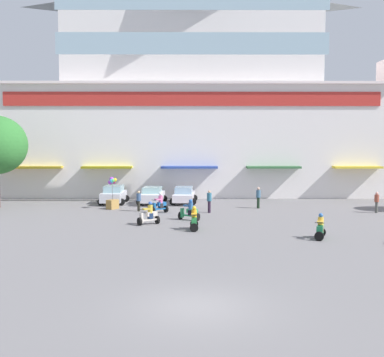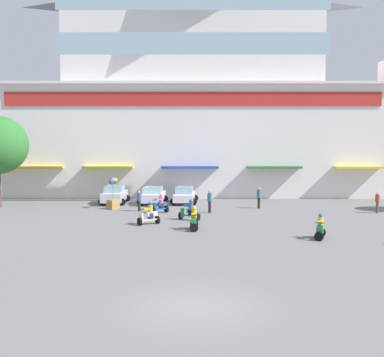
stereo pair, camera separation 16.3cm
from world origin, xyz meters
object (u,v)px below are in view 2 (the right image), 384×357
(parked_car_1, at_px, (153,195))
(scooter_rider_0, at_px, (320,228))
(pedestrian_2, at_px, (139,200))
(scooter_rider_5, at_px, (189,212))
(parked_car_0, at_px, (114,195))
(parked_car_2, at_px, (184,195))
(scooter_rider_2, at_px, (160,205))
(pedestrian_1, at_px, (259,196))
(pedestrian_3, at_px, (377,201))
(balloon_vendor_cart, at_px, (113,195))
(scooter_rider_4, at_px, (194,220))
(pedestrian_4, at_px, (210,200))
(scooter_rider_6, at_px, (149,215))

(parked_car_1, distance_m, scooter_rider_0, 18.45)
(pedestrian_2, bearing_deg, scooter_rider_5, -47.04)
(parked_car_0, bearing_deg, scooter_rider_5, -53.28)
(parked_car_2, relative_size, scooter_rider_2, 2.79)
(pedestrian_1, bearing_deg, pedestrian_3, -16.59)
(balloon_vendor_cart, bearing_deg, pedestrian_1, 1.77)
(parked_car_1, bearing_deg, pedestrian_3, -17.21)
(parked_car_0, height_order, pedestrian_2, pedestrian_2)
(scooter_rider_5, distance_m, balloon_vendor_cart, 8.25)
(pedestrian_2, bearing_deg, pedestrian_3, -3.03)
(scooter_rider_2, relative_size, scooter_rider_4, 1.03)
(scooter_rider_0, bearing_deg, pedestrian_4, 120.70)
(parked_car_1, relative_size, pedestrian_3, 2.56)
(parked_car_2, bearing_deg, scooter_rider_2, -107.30)
(parked_car_1, bearing_deg, scooter_rider_6, -86.95)
(parked_car_2, distance_m, scooter_rider_5, 8.99)
(scooter_rider_6, height_order, pedestrian_3, pedestrian_3)
(scooter_rider_6, distance_m, pedestrian_1, 11.20)
(parked_car_2, xyz_separation_m, scooter_rider_2, (-1.77, -5.67, -0.09))
(parked_car_1, height_order, pedestrian_1, pedestrian_1)
(scooter_rider_5, distance_m, pedestrian_2, 5.77)
(parked_car_0, xyz_separation_m, scooter_rider_5, (6.54, -8.77, -0.19))
(scooter_rider_6, distance_m, pedestrian_4, 6.65)
(scooter_rider_5, height_order, scooter_rider_6, scooter_rider_6)
(pedestrian_4, bearing_deg, pedestrian_3, -0.62)
(parked_car_0, bearing_deg, scooter_rider_2, -51.86)
(pedestrian_4, bearing_deg, pedestrian_2, 171.42)
(scooter_rider_0, xyz_separation_m, pedestrian_3, (6.81, 9.73, 0.32))
(parked_car_2, bearing_deg, parked_car_0, -177.96)
(scooter_rider_0, height_order, balloon_vendor_cart, balloon_vendor_cart)
(scooter_rider_4, bearing_deg, scooter_rider_0, -21.42)
(parked_car_2, xyz_separation_m, balloon_vendor_cart, (-5.67, -3.52, 0.40))
(scooter_rider_4, xyz_separation_m, pedestrian_3, (13.89, 6.95, 0.31))
(parked_car_0, distance_m, scooter_rider_5, 10.94)
(parked_car_0, bearing_deg, pedestrian_3, -14.88)
(pedestrian_1, bearing_deg, scooter_rider_6, -137.23)
(scooter_rider_5, bearing_deg, parked_car_0, 126.72)
(scooter_rider_2, bearing_deg, pedestrian_1, 17.84)
(parked_car_0, bearing_deg, parked_car_2, 2.04)
(parked_car_2, height_order, scooter_rider_5, scooter_rider_5)
(pedestrian_1, xyz_separation_m, pedestrian_3, (8.61, -2.57, -0.07))
(pedestrian_1, distance_m, pedestrian_4, 4.73)
(scooter_rider_2, xyz_separation_m, pedestrian_4, (3.76, 0.09, 0.34))
(scooter_rider_0, distance_m, scooter_rider_5, 9.80)
(pedestrian_2, bearing_deg, pedestrian_4, -8.58)
(pedestrian_1, xyz_separation_m, balloon_vendor_cart, (-11.73, -0.36, 0.14))
(scooter_rider_4, distance_m, pedestrian_2, 8.97)
(scooter_rider_0, distance_m, pedestrian_3, 11.88)
(parked_car_1, bearing_deg, parked_car_0, 177.97)
(parked_car_1, height_order, scooter_rider_4, scooter_rider_4)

